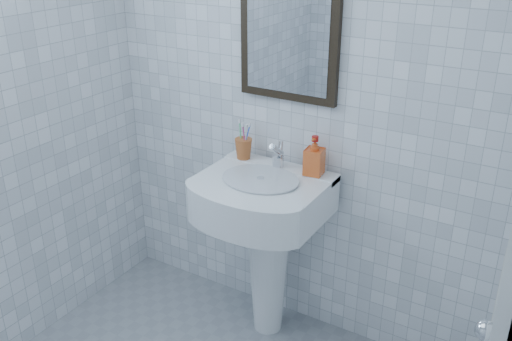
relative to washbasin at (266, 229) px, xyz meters
The scene contains 8 objects.
wall_back 0.67m from the washbasin, 68.52° to the left, with size 2.20×0.02×2.50m, color white.
wall_right 1.67m from the washbasin, 39.85° to the right, with size 0.02×2.40×2.50m, color white.
washbasin is the anchor object (origin of this frame).
faucet 0.37m from the washbasin, 90.00° to the left, with size 0.06×0.12×0.14m.
toothbrush_cup 0.42m from the washbasin, 150.18° to the left, with size 0.09×0.09×0.10m, color #B55827, non-canonical shape.
soap_dispenser 0.45m from the washbasin, 33.48° to the left, with size 0.09×0.09×0.19m, color red.
wall_mirror 0.95m from the washbasin, 90.00° to the left, with size 0.50×0.04×0.62m.
hand_towel 1.19m from the washbasin, 14.75° to the right, with size 0.03×0.16×0.38m, color silver.
Camera 1 is at (1.14, -1.15, 2.05)m, focal length 40.00 mm.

